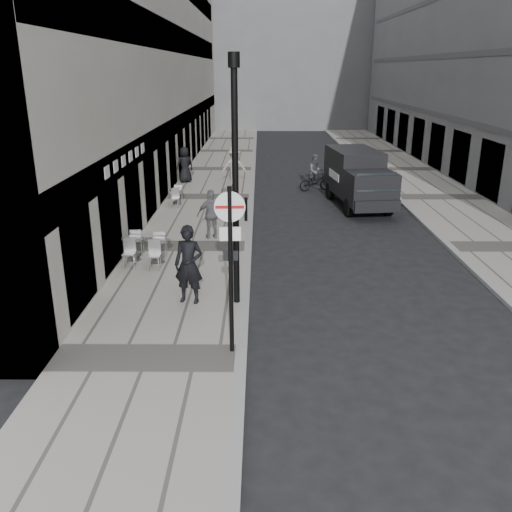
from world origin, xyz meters
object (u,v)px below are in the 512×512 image
at_px(walking_man, 189,265).
at_px(sign_post, 230,249).
at_px(cyclist, 315,177).
at_px(panel_van, 358,176).
at_px(lamppost, 235,172).

xyz_separation_m(walking_man, sign_post, (1.23, -2.61, 1.29)).
height_order(walking_man, cyclist, walking_man).
relative_size(sign_post, panel_van, 0.67).
bearing_deg(walking_man, lamppost, 10.57).
relative_size(lamppost, panel_van, 1.14).
height_order(panel_van, cyclist, panel_van).
bearing_deg(sign_post, walking_man, 112.91).
height_order(walking_man, lamppost, lamppost).
distance_m(walking_man, sign_post, 3.16).
height_order(walking_man, sign_post, sign_post).
bearing_deg(lamppost, walking_man, 179.98).
xyz_separation_m(sign_post, cyclist, (3.43, 16.88, -1.72)).
distance_m(lamppost, cyclist, 14.94).
bearing_deg(walking_man, panel_van, 71.19).
bearing_deg(cyclist, sign_post, -120.84).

